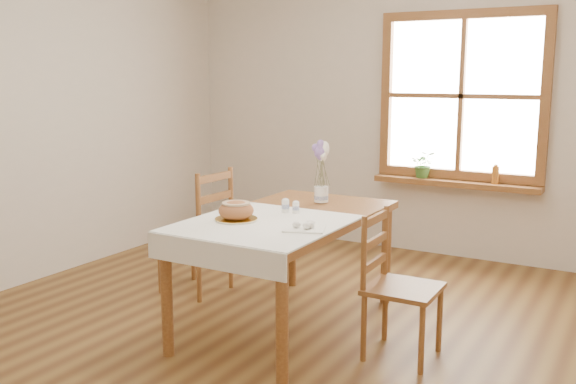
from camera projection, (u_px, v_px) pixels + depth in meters
name	position (u px, v px, depth m)	size (l,w,h in m)	color
ground	(264.00, 342.00, 3.98)	(5.00, 5.00, 0.00)	brown
room_walls	(262.00, 62.00, 3.67)	(4.60, 5.10, 2.65)	beige
window	(462.00, 96.00, 5.58)	(1.46, 0.08, 1.46)	#97612E
window_sill	(455.00, 183.00, 5.66)	(1.46, 0.20, 0.05)	#97612E
dining_table	(288.00, 228.00, 4.12)	(0.90, 1.60, 0.75)	#97612E
table_linen	(263.00, 224.00, 3.84)	(0.91, 0.99, 0.01)	white
chair_left	(195.00, 230.00, 4.85)	(0.44, 0.46, 0.95)	#97612E
chair_right	(404.00, 286.00, 3.71)	(0.40, 0.42, 0.86)	#97612E
bread_plate	(236.00, 219.00, 3.91)	(0.25, 0.25, 0.01)	white
bread_loaf	(236.00, 209.00, 3.89)	(0.22, 0.22, 0.12)	#AA693C
egg_napkin	(305.00, 229.00, 3.68)	(0.23, 0.20, 0.01)	white
eggs	(305.00, 224.00, 3.67)	(0.18, 0.16, 0.04)	white
salt_shaker	(285.00, 205.00, 4.13)	(0.05, 0.05, 0.09)	white
pepper_shaker	(296.00, 207.00, 4.10)	(0.04, 0.04, 0.08)	white
flower_vase	(321.00, 195.00, 4.47)	(0.10, 0.10, 0.11)	white
lavender_bouquet	(321.00, 164.00, 4.43)	(0.17, 0.17, 0.33)	#7C5DA4
potted_plant	(424.00, 167.00, 5.78)	(0.22, 0.24, 0.19)	#3F712D
amber_bottle	(495.00, 174.00, 5.47)	(0.06, 0.06, 0.17)	#B06620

